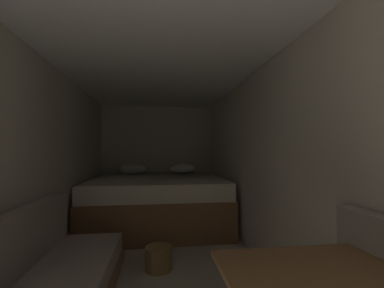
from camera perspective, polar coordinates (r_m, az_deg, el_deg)
The scene contains 7 objects.
ground_plane at distance 2.76m, azimuth -7.87°, elevation -28.06°, with size 7.21×7.21×0.00m, color #B2A893.
wall_back at distance 5.10m, azimuth -7.82°, elevation -3.38°, with size 2.33×0.05×2.14m, color beige.
wall_left at distance 2.72m, azimuth -32.65°, elevation -4.63°, with size 0.05×5.21×2.14m, color beige.
wall_right at distance 2.73m, azimuth 17.07°, elevation -4.82°, with size 0.05×5.21×2.14m, color beige.
ceiling_slab at distance 2.64m, azimuth -7.67°, elevation 19.28°, with size 2.33×5.21×0.05m, color white.
bed at distance 4.20m, azimuth -7.85°, elevation -12.99°, with size 2.11×1.85×0.99m.
wicker_basket at distance 2.84m, azimuth -7.66°, elevation -24.67°, with size 0.28×0.28×0.23m.
Camera 1 is at (-0.00, -0.61, 1.23)m, focal length 23.05 mm.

